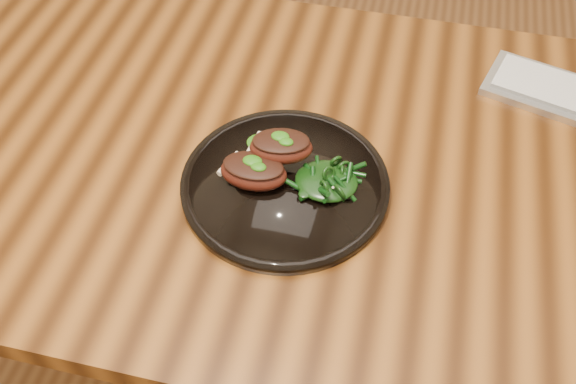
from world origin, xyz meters
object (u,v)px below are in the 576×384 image
(desk, at_px, (320,192))
(lamb_chop_front, at_px, (253,171))
(greens_heap, at_px, (327,178))
(plate, at_px, (285,184))

(desk, relative_size, lamb_chop_front, 15.36)
(lamb_chop_front, relative_size, greens_heap, 1.14)
(lamb_chop_front, bearing_deg, plate, 13.59)
(desk, xyz_separation_m, greens_heap, (0.02, -0.07, 0.12))
(plate, distance_m, lamb_chop_front, 0.05)
(plate, relative_size, lamb_chop_front, 2.94)
(desk, xyz_separation_m, lamb_chop_front, (-0.08, -0.09, 0.12))
(desk, height_order, lamb_chop_front, lamb_chop_front)
(desk, bearing_deg, lamb_chop_front, -134.67)
(desk, distance_m, greens_heap, 0.14)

